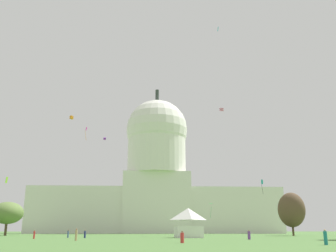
{
  "coord_description": "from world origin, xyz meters",
  "views": [
    {
      "loc": [
        -4.2,
        -25.42,
        1.57
      ],
      "look_at": [
        3.64,
        105.13,
        37.74
      ],
      "focal_mm": 40.28,
      "sensor_mm": 36.0,
      "label": 1
    }
  ],
  "objects": [
    {
      "name": "person_tan_lawn_far_right",
      "position": [
        -14.44,
        34.04,
        0.84
      ],
      "size": [
        0.49,
        0.49,
        1.79
      ],
      "rotation": [
        0.0,
        0.0,
        0.82
      ],
      "color": "tan",
      "rests_on": "ground_plane"
    },
    {
      "name": "tree_west_mid",
      "position": [
        -44.53,
        90.63,
        6.39
      ],
      "size": [
        10.77,
        11.37,
        9.59
      ],
      "color": "brown",
      "rests_on": "ground_plane"
    },
    {
      "name": "event_tent",
      "position": [
        5.02,
        56.41,
        3.15
      ],
      "size": [
        5.95,
        6.86,
        6.09
      ],
      "rotation": [
        0.0,
        0.0,
        0.05
      ],
      "color": "white",
      "rests_on": "ground_plane"
    },
    {
      "name": "kite_violet_mid",
      "position": [
        -18.87,
        105.6,
        32.84
      ],
      "size": [
        1.0,
        1.06,
        1.1
      ],
      "rotation": [
        0.0,
        0.0,
        3.3
      ],
      "color": "purple"
    },
    {
      "name": "kite_turquoise_low",
      "position": [
        31.82,
        89.31,
        15.43
      ],
      "size": [
        0.63,
        0.36,
        4.39
      ],
      "rotation": [
        0.0,
        0.0,
        5.78
      ],
      "color": "teal"
    },
    {
      "name": "kite_pink_high",
      "position": [
        18.63,
        82.59,
        36.99
      ],
      "size": [
        1.14,
        1.21,
        1.23
      ],
      "rotation": [
        0.0,
        0.0,
        3.31
      ],
      "color": "pink"
    },
    {
      "name": "person_purple_near_tent",
      "position": [
        13.59,
        40.34,
        0.7
      ],
      "size": [
        0.68,
        0.68,
        1.57
      ],
      "rotation": [
        0.0,
        0.0,
        0.78
      ],
      "color": "#703D93",
      "rests_on": "ground_plane"
    },
    {
      "name": "kite_lime_low",
      "position": [
        -35.02,
        60.4,
        12.29
      ],
      "size": [
        0.41,
        0.74,
        1.42
      ],
      "rotation": [
        0.0,
        0.0,
        0.47
      ],
      "color": "#8CD133"
    },
    {
      "name": "person_red_edge_east",
      "position": [
        0.48,
        23.16,
        0.65
      ],
      "size": [
        0.57,
        0.57,
        1.47
      ],
      "rotation": [
        0.0,
        0.0,
        5.04
      ],
      "color": "red",
      "rests_on": "ground_plane"
    },
    {
      "name": "kite_cyan_high",
      "position": [
        14.65,
        64.24,
        53.74
      ],
      "size": [
        0.16,
        0.88,
        1.26
      ],
      "rotation": [
        0.0,
        0.0,
        3.95
      ],
      "color": "#33BCDB"
    },
    {
      "name": "tree_east_far",
      "position": [
        37.84,
        82.85,
        7.16
      ],
      "size": [
        9.71,
        10.46,
        12.06
      ],
      "color": "brown",
      "rests_on": "ground_plane"
    },
    {
      "name": "person_denim_edge_west",
      "position": [
        -20.03,
        56.78,
        0.75
      ],
      "size": [
        0.45,
        0.45,
        1.61
      ],
      "rotation": [
        0.0,
        0.0,
        5.62
      ],
      "color": "#3D5684",
      "rests_on": "ground_plane"
    },
    {
      "name": "capitol_building",
      "position": [
        1.13,
        155.81,
        24.96
      ],
      "size": [
        116.35,
        30.16,
        70.83
      ],
      "color": "silver",
      "rests_on": "ground_plane"
    },
    {
      "name": "kite_orange_mid",
      "position": [
        -19.92,
        51.37,
        24.37
      ],
      "size": [
        0.9,
        0.89,
        0.74
      ],
      "rotation": [
        0.0,
        0.0,
        5.38
      ],
      "color": "orange"
    },
    {
      "name": "person_teal_lawn_far_left",
      "position": [
        15.39,
        15.99,
        0.76
      ],
      "size": [
        0.43,
        0.43,
        1.66
      ],
      "rotation": [
        0.0,
        0.0,
        1.43
      ],
      "color": "#1E757A",
      "rests_on": "ground_plane"
    },
    {
      "name": "person_red_back_right",
      "position": [
        -24.44,
        47.87,
        0.75
      ],
      "size": [
        0.35,
        0.35,
        1.59
      ],
      "rotation": [
        0.0,
        0.0,
        3.23
      ],
      "color": "red",
      "rests_on": "ground_plane"
    },
    {
      "name": "kite_magenta_mid",
      "position": [
        -23.02,
        90.1,
        31.68
      ],
      "size": [
        0.55,
        0.77,
        4.3
      ],
      "rotation": [
        0.0,
        0.0,
        0.64
      ],
      "color": "#D1339E"
    },
    {
      "name": "kite_green_low",
      "position": [
        15.94,
        93.21,
        8.77
      ],
      "size": [
        1.25,
        1.52,
        4.02
      ],
      "rotation": [
        0.0,
        0.0,
        5.23
      ],
      "color": "green"
    },
    {
      "name": "person_navy_deep_crowd",
      "position": [
        -16.11,
        53.75,
        0.74
      ],
      "size": [
        0.39,
        0.39,
        1.63
      ],
      "rotation": [
        0.0,
        0.0,
        1.6
      ],
      "color": "navy",
      "rests_on": "ground_plane"
    }
  ]
}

